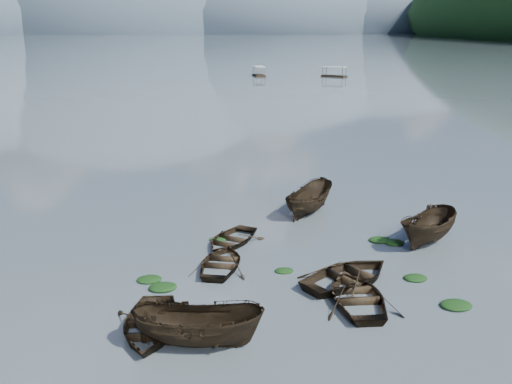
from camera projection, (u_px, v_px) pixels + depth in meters
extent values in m
plane|color=#49555C|center=(307.00, 339.00, 20.46)|extent=(2400.00, 2400.00, 0.00)
ellipsoid|color=#475666|center=(128.00, 32.00, 865.08)|extent=(520.00, 520.00, 340.00)
ellipsoid|color=#475666|center=(258.00, 32.00, 894.18)|extent=(520.00, 520.00, 260.00)
ellipsoid|color=#475666|center=(368.00, 31.00, 920.37)|extent=(520.00, 520.00, 220.00)
imported|color=black|center=(150.00, 331.00, 20.99)|extent=(3.53, 4.60, 0.89)
imported|color=black|center=(222.00, 266.00, 26.56)|extent=(3.75, 4.46, 0.79)
imported|color=black|center=(198.00, 345.00, 20.03)|extent=(4.98, 2.84, 1.81)
imported|color=black|center=(357.00, 301.00, 23.20)|extent=(3.43, 4.59, 0.91)
imported|color=black|center=(348.00, 282.00, 24.98)|extent=(5.71, 5.17, 0.97)
imported|color=black|center=(428.00, 243.00, 29.46)|extent=(4.91, 4.56, 1.89)
imported|color=black|center=(231.00, 243.00, 29.44)|extent=(4.46, 4.72, 0.80)
imported|color=black|center=(308.00, 212.00, 34.21)|extent=(4.43, 4.90, 1.86)
ellipsoid|color=black|center=(163.00, 289.00, 24.32)|extent=(1.20, 0.98, 0.26)
ellipsoid|color=black|center=(284.00, 272.00, 26.01)|extent=(0.87, 0.70, 0.19)
ellipsoid|color=black|center=(415.00, 279.00, 25.24)|extent=(1.06, 0.84, 0.23)
ellipsoid|color=black|center=(394.00, 244.00, 29.33)|extent=(1.02, 0.86, 0.23)
ellipsoid|color=black|center=(456.00, 307.00, 22.77)|extent=(1.29, 1.02, 0.27)
ellipsoid|color=black|center=(149.00, 281.00, 25.09)|extent=(1.11, 0.89, 0.23)
ellipsoid|color=black|center=(218.00, 240.00, 29.80)|extent=(0.91, 0.76, 0.19)
ellipsoid|color=black|center=(380.00, 241.00, 29.68)|extent=(1.13, 0.91, 0.25)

